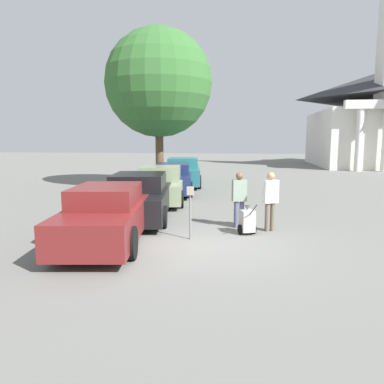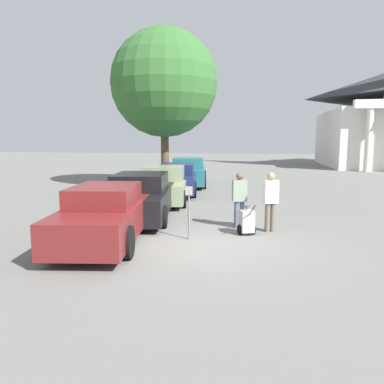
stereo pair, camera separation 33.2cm
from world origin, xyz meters
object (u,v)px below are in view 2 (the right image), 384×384
at_px(parked_car_maroon, 107,214).
at_px(equipment_cart, 247,221).
at_px(parked_car_navy, 177,179).
at_px(parked_car_teal, 188,173).
at_px(parked_car_black, 142,197).
at_px(parked_car_sage, 164,185).
at_px(church, 384,114).
at_px(parking_meter, 189,203).
at_px(person_supervisor, 270,198).
at_px(person_worker, 239,197).

bearing_deg(parked_car_maroon, equipment_cart, 10.71).
relative_size(parked_car_navy, parked_car_teal, 1.03).
bearing_deg(parked_car_navy, parked_car_maroon, -97.95).
bearing_deg(parked_car_black, parked_car_maroon, -97.96).
height_order(parked_car_black, parked_car_teal, parked_car_teal).
relative_size(parked_car_maroon, parked_car_teal, 1.02).
xyz_separation_m(parked_car_black, parked_car_sage, (0.00, 3.21, -0.00)).
bearing_deg(church, parked_car_black, -120.32).
height_order(parked_car_teal, equipment_cart, parked_car_teal).
bearing_deg(parking_meter, parked_car_maroon, -167.84).
xyz_separation_m(parked_car_maroon, equipment_cart, (3.62, 1.22, -0.32)).
bearing_deg(parked_car_maroon, parking_meter, 4.21).
bearing_deg(equipment_cart, parked_car_maroon, 179.65).
distance_m(parked_car_navy, parking_meter, 8.76).
bearing_deg(church, parked_car_teal, -131.19).
bearing_deg(parked_car_maroon, person_supervisor, 13.45).
bearing_deg(parked_car_navy, person_worker, -72.11).
bearing_deg(parked_car_maroon, parked_car_teal, 82.05).
relative_size(parked_car_teal, equipment_cart, 5.23).
xyz_separation_m(parked_car_black, parking_meter, (2.11, -2.56, 0.28)).
bearing_deg(parked_car_navy, equipment_cart, -72.84).
relative_size(parking_meter, church, 0.07).
xyz_separation_m(parked_car_maroon, church, (15.87, 30.16, 4.29)).
distance_m(parked_car_teal, church, 24.48).
xyz_separation_m(parked_car_sage, person_worker, (3.38, -4.25, 0.26)).
height_order(parked_car_maroon, person_supervisor, person_supervisor).
bearing_deg(parked_car_sage, parked_car_teal, 82.06).
relative_size(parked_car_black, parked_car_sage, 1.09).
relative_size(parked_car_maroon, person_supervisor, 3.07).
distance_m(parked_car_teal, person_supervisor, 11.20).
relative_size(parked_car_maroon, parked_car_black, 0.98).
bearing_deg(equipment_cart, parked_car_black, 134.59).
bearing_deg(church, equipment_cart, -112.95).
distance_m(parked_car_black, parked_car_sage, 3.21).
height_order(parked_car_navy, parking_meter, parked_car_navy).
relative_size(parked_car_black, person_supervisor, 3.12).
height_order(parked_car_navy, parked_car_teal, parked_car_teal).
bearing_deg(person_worker, parked_car_maroon, 14.98).
bearing_deg(parked_car_teal, parked_car_black, -97.94).
xyz_separation_m(parked_car_sage, parked_car_navy, (-0.00, 2.72, 0.00)).
relative_size(parked_car_black, parked_car_navy, 1.00).
bearing_deg(church, parked_car_sage, -123.55).
distance_m(parked_car_black, equipment_cart, 4.05).
bearing_deg(parked_car_sage, parking_meter, -77.86).
bearing_deg(person_worker, equipment_cart, 92.50).
distance_m(parked_car_maroon, person_supervisor, 4.60).
bearing_deg(person_worker, parked_car_teal, -86.78).
relative_size(parked_car_sage, equipment_cart, 4.94).
distance_m(parked_car_maroon, parked_car_teal, 12.02).
bearing_deg(parked_car_navy, parked_car_black, -97.94).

